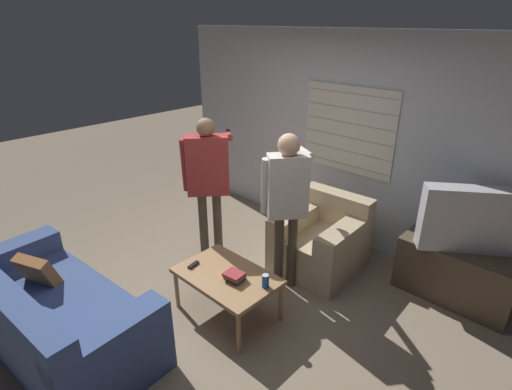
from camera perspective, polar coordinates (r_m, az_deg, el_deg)
The scene contains 12 objects.
ground_plane at distance 4.21m, azimuth -5.12°, elevation -15.04°, with size 16.00×16.00×0.00m, color #7F705B.
wall_back at distance 5.03m, azimuth 11.97°, elevation 7.69°, with size 5.20×0.08×2.55m.
couch_blue at distance 3.96m, azimuth -27.07°, elevation -15.17°, with size 2.03×1.06×0.82m.
armchair_beige at distance 4.62m, azimuth 9.35°, elevation -6.41°, with size 0.89×0.94×0.83m.
coffee_table at distance 3.84m, azimuth -4.20°, elevation -11.77°, with size 0.95×0.63×0.45m.
tv_stand at distance 4.56m, azimuth 26.62°, elevation -9.97°, with size 1.09×0.46×0.59m.
tv at distance 4.28m, azimuth 28.10°, elevation -3.07°, with size 0.83×0.66×0.64m.
person_left_standing at distance 4.38m, azimuth -6.87°, elevation 3.02°, with size 0.55×0.85×1.71m.
person_right_standing at distance 3.92m, azimuth 4.45°, elevation 0.11°, with size 0.55×0.79×1.68m.
book_stack at distance 3.72m, azimuth -3.09°, elevation -11.48°, with size 0.20×0.18×0.08m.
soda_can at distance 3.61m, azimuth 1.36°, elevation -12.18°, with size 0.07×0.07×0.13m.
spare_remote at distance 3.96m, azimuth -8.92°, elevation -9.83°, with size 0.06×0.14×0.02m.
Camera 1 is at (2.50, -2.12, 2.64)m, focal length 28.00 mm.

